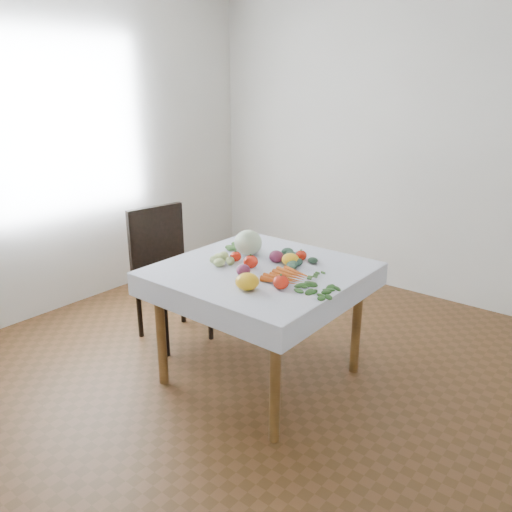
{
  "coord_description": "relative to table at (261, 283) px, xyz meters",
  "views": [
    {
      "loc": [
        1.75,
        -2.22,
        1.79
      ],
      "look_at": [
        -0.04,
        0.0,
        0.82
      ],
      "focal_mm": 35.0,
      "sensor_mm": 36.0,
      "label": 1
    }
  ],
  "objects": [
    {
      "name": "heirloom_front",
      "position": [
        0.15,
        -0.32,
        0.15
      ],
      "size": [
        0.14,
        0.14,
        0.09
      ],
      "primitive_type": "ellipsoid",
      "rotation": [
        0.0,
        0.0,
        -0.08
      ],
      "color": "yellow",
      "rests_on": "tablecloth"
    },
    {
      "name": "tablecloth",
      "position": [
        0.0,
        0.0,
        0.1
      ],
      "size": [
        1.12,
        1.12,
        0.01
      ],
      "primitive_type": "cube",
      "color": "white",
      "rests_on": "table"
    },
    {
      "name": "tomato_a",
      "position": [
        -0.2,
        -0.01,
        0.13
      ],
      "size": [
        0.1,
        0.1,
        0.06
      ],
      "primitive_type": "ellipsoid",
      "rotation": [
        0.0,
        0.0,
        -0.42
      ],
      "color": "red",
      "rests_on": "tablecloth"
    },
    {
      "name": "chair",
      "position": [
        -0.92,
        0.04,
        -0.1
      ],
      "size": [
        0.51,
        0.51,
        0.97
      ],
      "color": "black",
      "rests_on": "ground"
    },
    {
      "name": "basil_bunch",
      "position": [
        0.43,
        -0.1,
        0.11
      ],
      "size": [
        0.28,
        0.19,
        0.01
      ],
      "color": "#225219",
      "rests_on": "tablecloth"
    },
    {
      "name": "ground",
      "position": [
        0.0,
        0.0,
        -0.65
      ],
      "size": [
        4.0,
        4.0,
        0.0
      ],
      "primitive_type": "plane",
      "color": "brown"
    },
    {
      "name": "cabbage",
      "position": [
        -0.22,
        0.14,
        0.18
      ],
      "size": [
        0.24,
        0.24,
        0.16
      ],
      "primitive_type": "ellipsoid",
      "rotation": [
        0.0,
        0.0,
        -0.42
      ],
      "color": "silver",
      "rests_on": "tablecloth"
    },
    {
      "name": "tomato_d",
      "position": [
        0.29,
        -0.2,
        0.14
      ],
      "size": [
        0.1,
        0.1,
        0.08
      ],
      "primitive_type": "ellipsoid",
      "rotation": [
        0.0,
        0.0,
        0.17
      ],
      "color": "red",
      "rests_on": "tablecloth"
    },
    {
      "name": "tomato_b",
      "position": [
        0.11,
        0.26,
        0.13
      ],
      "size": [
        0.09,
        0.09,
        0.06
      ],
      "primitive_type": "ellipsoid",
      "rotation": [
        0.0,
        0.0,
        -0.23
      ],
      "color": "red",
      "rests_on": "tablecloth"
    },
    {
      "name": "onion_a",
      "position": [
        0.02,
        0.13,
        0.14
      ],
      "size": [
        0.1,
        0.1,
        0.08
      ],
      "primitive_type": "ellipsoid",
      "rotation": [
        0.0,
        0.0,
        -0.09
      ],
      "color": "#5B1A33",
      "rests_on": "tablecloth"
    },
    {
      "name": "kale_bunch",
      "position": [
        0.1,
        0.19,
        0.12
      ],
      "size": [
        0.27,
        0.25,
        0.04
      ],
      "color": "#375A40",
      "rests_on": "tablecloth"
    },
    {
      "name": "table",
      "position": [
        0.0,
        0.0,
        0.0
      ],
      "size": [
        1.0,
        1.0,
        0.75
      ],
      "color": "brown",
      "rests_on": "ground"
    },
    {
      "name": "dill_bunch",
      "position": [
        -0.34,
        0.19,
        0.11
      ],
      "size": [
        0.24,
        0.18,
        0.02
      ],
      "color": "#457A38",
      "rests_on": "tablecloth"
    },
    {
      "name": "tomatillo_cluster",
      "position": [
        -0.25,
        -0.1,
        0.13
      ],
      "size": [
        0.16,
        0.12,
        0.05
      ],
      "color": "#ABC270",
      "rests_on": "tablecloth"
    },
    {
      "name": "tomato_c",
      "position": [
        -0.05,
        -0.04,
        0.14
      ],
      "size": [
        0.11,
        0.11,
        0.08
      ],
      "primitive_type": "ellipsoid",
      "rotation": [
        0.0,
        0.0,
        0.25
      ],
      "color": "red",
      "rests_on": "tablecloth"
    },
    {
      "name": "back_wall",
      "position": [
        0.0,
        2.0,
        0.7
      ],
      "size": [
        4.0,
        0.04,
        2.7
      ],
      "primitive_type": "cube",
      "color": "white",
      "rests_on": "ground"
    },
    {
      "name": "left_wall",
      "position": [
        -2.0,
        0.0,
        0.7
      ],
      "size": [
        0.04,
        4.0,
        2.7
      ],
      "primitive_type": "cube",
      "color": "white",
      "rests_on": "ground"
    },
    {
      "name": "heirloom_back",
      "position": [
        0.12,
        0.14,
        0.14
      ],
      "size": [
        0.12,
        0.12,
        0.08
      ],
      "primitive_type": "ellipsoid",
      "rotation": [
        0.0,
        0.0,
        0.15
      ],
      "color": "yellow",
      "rests_on": "tablecloth"
    },
    {
      "name": "onion_b",
      "position": [
        0.01,
        -0.18,
        0.14
      ],
      "size": [
        0.09,
        0.09,
        0.07
      ],
      "primitive_type": "ellipsoid",
      "rotation": [
        0.0,
        0.0,
        0.08
      ],
      "color": "#5B1A33",
      "rests_on": "tablecloth"
    },
    {
      "name": "carrot_bunch",
      "position": [
        0.24,
        -0.06,
        0.12
      ],
      "size": [
        0.22,
        0.26,
        0.03
      ],
      "color": "#E24E19",
      "rests_on": "tablecloth"
    }
  ]
}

